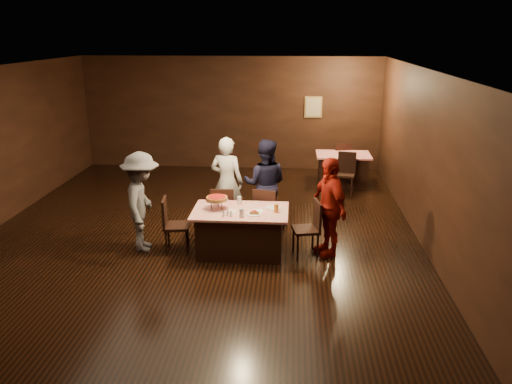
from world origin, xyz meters
TOP-DOWN VIEW (x-y plane):
  - room at (0.00, 0.01)m, footprint 10.00×10.04m
  - main_table at (0.83, -0.55)m, footprint 1.60×1.00m
  - back_table at (2.91, 3.58)m, footprint 1.30×0.90m
  - chair_far_left at (0.43, 0.20)m, footprint 0.44×0.44m
  - chair_far_right at (1.23, 0.20)m, footprint 0.49×0.49m
  - chair_end_left at (-0.27, -0.55)m, footprint 0.47×0.47m
  - chair_end_right at (1.93, -0.55)m, footprint 0.50×0.50m
  - chair_back_near at (2.91, 2.88)m, footprint 0.50×0.50m
  - chair_back_far at (2.91, 4.18)m, footprint 0.50×0.50m
  - diner_white_jacket at (0.44, 0.71)m, footprint 0.72×0.55m
  - diner_navy_hoodie at (1.18, 0.67)m, footprint 0.89×0.72m
  - diner_grey_knit at (-0.85, -0.53)m, footprint 0.80×1.20m
  - diner_red_shirt at (2.31, -0.47)m, footprint 0.79×1.07m
  - pizza_stand at (0.43, -0.50)m, footprint 0.38×0.38m
  - plate_with_slice at (1.08, -0.73)m, footprint 0.25×0.25m
  - plate_empty at (1.38, -0.40)m, footprint 0.25×0.25m
  - glass_front_left at (0.88, -0.85)m, footprint 0.08×0.08m
  - glass_amber at (1.43, -0.60)m, footprint 0.08×0.08m
  - glass_back at (0.78, -0.25)m, footprint 0.08×0.08m
  - condiments at (0.65, -0.83)m, footprint 0.17×0.10m
  - napkin_center at (1.13, -0.55)m, footprint 0.19×0.19m
  - napkin_left at (0.68, -0.60)m, footprint 0.21×0.21m

SIDE VIEW (x-z plane):
  - main_table at x=0.83m, z-range 0.00..0.77m
  - back_table at x=2.91m, z-range 0.00..0.77m
  - chair_far_left at x=0.43m, z-range 0.00..0.95m
  - chair_far_right at x=1.23m, z-range 0.00..0.95m
  - chair_end_left at x=-0.27m, z-range 0.00..0.95m
  - chair_end_right at x=1.93m, z-range 0.00..0.95m
  - chair_back_near at x=2.91m, z-range 0.00..0.95m
  - chair_back_far at x=2.91m, z-range 0.00..0.95m
  - napkin_center at x=1.13m, z-range 0.77..0.78m
  - napkin_left at x=0.68m, z-range 0.77..0.78m
  - plate_empty at x=1.38m, z-range 0.77..0.78m
  - plate_with_slice at x=1.08m, z-range 0.76..0.83m
  - condiments at x=0.65m, z-range 0.77..0.87m
  - glass_front_left at x=0.88m, z-range 0.77..0.91m
  - glass_amber at x=1.43m, z-range 0.77..0.91m
  - glass_back at x=0.78m, z-range 0.77..0.91m
  - diner_red_shirt at x=2.31m, z-range 0.00..1.69m
  - diner_navy_hoodie at x=1.18m, z-range 0.00..1.72m
  - diner_grey_knit at x=-0.85m, z-range 0.00..1.73m
  - diner_white_jacket at x=0.44m, z-range 0.00..1.75m
  - pizza_stand at x=0.43m, z-range 0.84..1.06m
  - room at x=0.00m, z-range 0.63..3.65m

